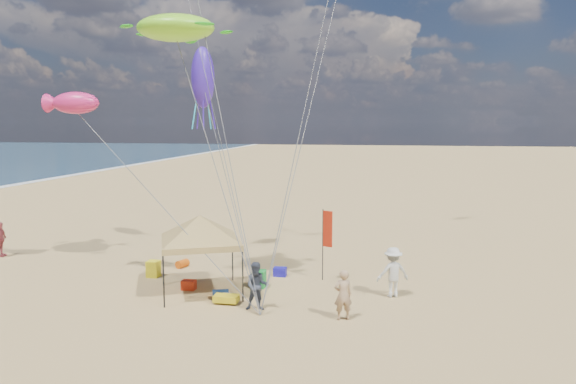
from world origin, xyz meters
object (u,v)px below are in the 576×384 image
Objects in this scene: person_near_a at (343,295)px; person_far_a at (0,239)px; chair_green at (259,279)px; feather_flag at (326,233)px; cooler_blue at (280,272)px; person_near_b at (257,286)px; beach_cart at (226,298)px; canopy_tent at (200,218)px; person_near_c at (393,272)px; cooler_red at (189,285)px; chair_yellow at (153,269)px.

person_near_a is 18.30m from person_far_a.
person_near_a reaches higher than chair_green.
feather_flag is 2.75m from cooler_blue.
cooler_blue is at bearing 73.98° from chair_green.
beach_cart is at bearing 147.60° from person_near_b.
canopy_tent reaches higher than person_near_c.
chair_green is 0.40× the size of person_far_a.
feather_flag is 4.33× the size of chair_green.
cooler_blue is (2.56, 2.86, -2.77)m from canopy_tent.
beach_cart is at bearing -34.76° from cooler_red.
cooler_red is (-0.63, 0.29, -2.77)m from canopy_tent.
cooler_blue is at bearing 76.92° from person_near_b.
cooler_blue is 0.31× the size of person_near_b.
person_near_a is (5.68, -1.93, -2.10)m from canopy_tent.
cooler_red is 0.28× the size of person_near_c.
person_near_a reaches higher than cooler_blue.
beach_cart is 4.48m from person_near_a.
feather_flag is 3.39m from person_near_c.
cooler_red is 0.31× the size of person_near_a.
person_near_c is at bearing -5.13° from chair_yellow.
person_far_a is (-11.71, 3.76, -2.09)m from canopy_tent.
person_far_a is at bearing 162.21° from canopy_tent.
person_near_a is at bearing -117.56° from person_far_a.
person_near_b is at bearing 5.60° from person_near_c.
cooler_blue is 5.75m from person_near_a.
canopy_tent is 5.33m from feather_flag.
person_near_b is (3.24, -1.79, 0.67)m from cooler_red.
person_near_a is at bearing -19.41° from cooler_red.
feather_flag is at bearing -52.59° from person_near_c.
feather_flag is at bearing -96.08° from person_near_a.
person_near_b reaches higher than chair_green.
feather_flag is 5.62× the size of cooler_red.
person_far_a is at bearing 175.76° from feather_flag.
feather_flag is at bearing -8.59° from cooler_blue.
beach_cart is 13.94m from person_far_a.
canopy_tent is at bearing -32.51° from chair_yellow.
chair_yellow reaches higher than cooler_blue.
cooler_red is 2.61m from chair_yellow.
person_near_a is (3.63, -3.02, 0.51)m from chair_green.
person_near_b reaches higher than chair_yellow.
cooler_blue is 0.28× the size of person_near_c.
chair_green is at bearing -7.94° from chair_yellow.
beach_cart is 0.47× the size of person_near_c.
cooler_red is at bearing 154.83° from canopy_tent.
person_near_a is at bearing 38.43° from person_near_c.
person_far_a is at bearing 176.39° from cooler_blue.
person_near_c is (1.65, 2.79, 0.10)m from person_near_a.
feather_flag reaches higher than cooler_blue.
canopy_tent is 3.50m from chair_green.
feather_flag reaches higher than person_far_a.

